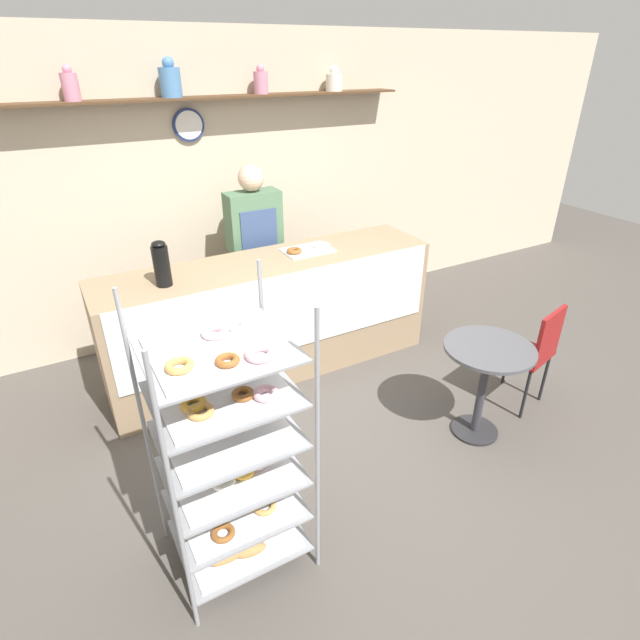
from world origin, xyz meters
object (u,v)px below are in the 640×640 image
Objects in this scene: cafe_table at (486,370)px; cafe_chair at (534,348)px; person_worker at (256,250)px; pastry_rack at (231,457)px; donut_tray_counter at (310,249)px; coffee_carafe at (161,264)px.

cafe_chair is at bearing 5.85° from cafe_table.
pastry_rack is at bearing -116.08° from person_worker.
donut_tray_counter is at bearing -67.88° from cafe_chair.
pastry_rack is 2.42m from person_worker.
cafe_table is at bearing -68.19° from person_worker.
coffee_carafe is (-1.78, 1.44, 0.64)m from cafe_table.
coffee_carafe is at bearing 141.03° from cafe_table.
person_worker is 2.25m from cafe_table.
pastry_rack is 2.17× the size of cafe_table.
coffee_carafe reaches higher than cafe_table.
coffee_carafe is (0.10, 1.54, 0.48)m from pastry_rack.
pastry_rack is 1.84× the size of cafe_chair.
person_worker reaches higher than donut_tray_counter.
coffee_carafe reaches higher than donut_tray_counter.
coffee_carafe is at bearing -146.95° from person_worker.
cafe_chair is 2.60× the size of coffee_carafe.
pastry_rack is 2.15m from donut_tray_counter.
donut_tray_counter reaches higher than cafe_table.
cafe_chair is at bearing -53.38° from donut_tray_counter.
cafe_table is 2.38m from coffee_carafe.
coffee_carafe reaches higher than cafe_chair.
coffee_carafe is at bearing 86.20° from pastry_rack.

